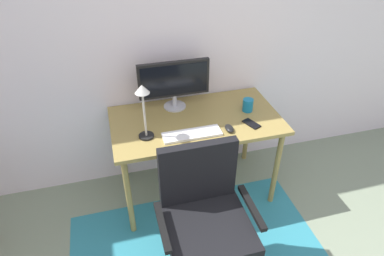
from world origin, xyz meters
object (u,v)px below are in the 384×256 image
keyboard (192,134)px  computer_mouse (229,128)px  monitor (174,81)px  coffee_cup (248,105)px  desk_lamp (143,102)px  desk (196,127)px  office_chair (205,231)px  cell_phone (251,124)px

keyboard → computer_mouse: 0.28m
monitor → computer_mouse: bearing=-53.9°
coffee_cup → desk_lamp: (-0.84, -0.14, 0.24)m
desk → office_chair: bearing=-101.5°
desk → coffee_cup: size_ratio=12.73×
monitor → keyboard: (0.03, -0.42, -0.23)m
desk → cell_phone: (0.39, -0.18, 0.08)m
desk → desk_lamp: desk_lamp is taller
monitor → office_chair: 1.15m
desk → monitor: size_ratio=2.33×
monitor → keyboard: 0.48m
keyboard → desk_lamp: desk_lamp is taller
computer_mouse → office_chair: bearing=-122.0°
cell_phone → desk_lamp: bearing=153.7°
keyboard → office_chair: (-0.07, -0.58, -0.35)m
keyboard → office_chair: office_chair is taller
cell_phone → monitor: bearing=118.9°
coffee_cup → desk_lamp: desk_lamp is taller
monitor → cell_phone: monitor is taller
keyboard → office_chair: 0.68m
computer_mouse → monitor: bearing=126.1°
computer_mouse → cell_phone: (0.19, 0.03, -0.01)m
cell_phone → computer_mouse: bearing=166.2°
desk → desk_lamp: bearing=-162.1°
desk → office_chair: (-0.16, -0.78, -0.26)m
desk_lamp → office_chair: size_ratio=0.42×
desk → coffee_cup: (0.43, 0.01, 0.13)m
monitor → desk_lamp: size_ratio=1.35×
computer_mouse → desk: bearing=132.7°
coffee_cup → office_chair: size_ratio=0.10×
keyboard → cell_phone: bearing=2.0°
monitor → keyboard: monitor is taller
monitor → cell_phone: bearing=-38.4°
office_chair → monitor: bearing=87.7°
computer_mouse → desk_lamp: (-0.60, 0.08, 0.27)m
coffee_cup → keyboard: bearing=-158.2°
computer_mouse → desk_lamp: desk_lamp is taller
desk → monitor: monitor is taller
keyboard → computer_mouse: size_ratio=4.13×
monitor → desk_lamp: 0.46m
keyboard → monitor: bearing=94.5°
computer_mouse → cell_phone: bearing=8.9°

